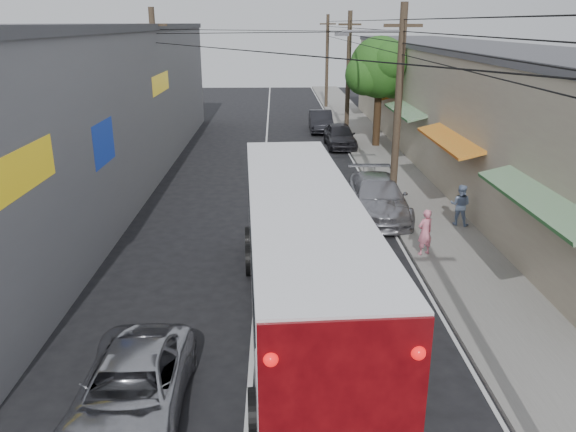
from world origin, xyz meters
The scene contains 12 objects.
sidewalk centered at (6.50, 20.00, 0.06)m, with size 3.00×80.00×0.12m, color slate.
building_right centered at (10.99, 22.00, 3.15)m, with size 7.09×40.00×6.25m.
building_left centered at (-8.50, 18.00, 3.65)m, with size 7.20×36.00×7.25m.
utility_poles centered at (3.13, 20.33, 4.13)m, with size 11.80×45.28×8.00m.
street_tree centered at (6.87, 26.02, 4.67)m, with size 4.40×4.00×6.60m.
coach_bus centered at (1.19, 4.73, 1.80)m, with size 3.31×12.19×3.48m.
jeepney centered at (-2.22, 1.00, 0.62)m, with size 2.05×4.44×1.23m, color #B2B2BA.
parked_suv centered at (4.60, 13.00, 0.77)m, with size 2.16×5.31×1.54m, color #96969D.
parked_car_mid centered at (4.56, 26.00, 0.73)m, with size 1.72×4.28×1.46m, color #28272D.
parked_car_far centered at (3.80, 31.40, 0.72)m, with size 1.53×4.38×1.44m, color black.
pedestrian_near centered at (5.40, 8.73, 0.89)m, with size 0.56×0.37×1.54m, color pink.
pedestrian_far centered at (7.43, 11.52, 0.89)m, with size 0.75×0.59×1.55m, color #89A0C7.
Camera 1 is at (0.58, -8.13, 7.29)m, focal length 35.00 mm.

